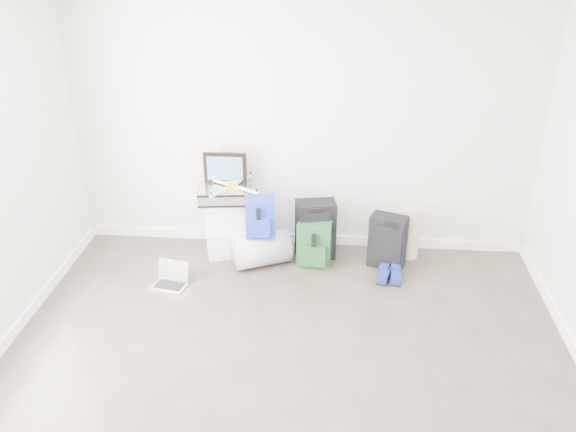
# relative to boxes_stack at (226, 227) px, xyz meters

# --- Properties ---
(ground) EXTENTS (5.00, 5.00, 0.00)m
(ground) POSITION_rel_boxes_stack_xyz_m (0.75, -2.22, -0.30)
(ground) COLOR #352D27
(ground) RESTS_ON ground
(room_envelope) EXTENTS (4.52, 5.02, 2.71)m
(room_envelope) POSITION_rel_boxes_stack_xyz_m (0.75, -2.20, 1.43)
(room_envelope) COLOR silver
(room_envelope) RESTS_ON ground
(boxes_stack) EXTENTS (0.49, 0.43, 0.59)m
(boxes_stack) POSITION_rel_boxes_stack_xyz_m (0.00, 0.00, 0.00)
(boxes_stack) COLOR white
(boxes_stack) RESTS_ON ground
(briefcase) EXTENTS (0.53, 0.42, 0.14)m
(briefcase) POSITION_rel_boxes_stack_xyz_m (-0.00, -0.00, 0.36)
(briefcase) COLOR #B2B2B7
(briefcase) RESTS_ON boxes_stack
(painting) EXTENTS (0.42, 0.04, 0.31)m
(painting) POSITION_rel_boxes_stack_xyz_m (-0.00, 0.10, 0.59)
(painting) COLOR black
(painting) RESTS_ON briefcase
(drone) EXTENTS (0.55, 0.55, 0.06)m
(drone) POSITION_rel_boxes_stack_xyz_m (0.08, -0.02, 0.46)
(drone) COLOR yellow
(drone) RESTS_ON briefcase
(duffel_bag) EXTENTS (0.63, 0.53, 0.33)m
(duffel_bag) POSITION_rel_boxes_stack_xyz_m (0.37, -0.19, -0.13)
(duffel_bag) COLOR gray
(duffel_bag) RESTS_ON ground
(blue_backpack) EXTENTS (0.30, 0.24, 0.39)m
(blue_backpack) POSITION_rel_boxes_stack_xyz_m (0.37, -0.22, 0.23)
(blue_backpack) COLOR #1A22AB
(blue_backpack) RESTS_ON duffel_bag
(large_suitcase) EXTENTS (0.42, 0.31, 0.60)m
(large_suitcase) POSITION_rel_boxes_stack_xyz_m (0.89, 0.01, 0.00)
(large_suitcase) COLOR black
(large_suitcase) RESTS_ON ground
(green_backpack) EXTENTS (0.34, 0.26, 0.45)m
(green_backpack) POSITION_rel_boxes_stack_xyz_m (0.89, -0.15, -0.08)
(green_backpack) COLOR #143919
(green_backpack) RESTS_ON ground
(carry_on) EXTENTS (0.39, 0.32, 0.53)m
(carry_on) POSITION_rel_boxes_stack_xyz_m (1.60, -0.12, -0.03)
(carry_on) COLOR black
(carry_on) RESTS_ON ground
(shoes) EXTENTS (0.25, 0.26, 0.08)m
(shoes) POSITION_rel_boxes_stack_xyz_m (1.62, -0.38, -0.26)
(shoes) COLOR black
(shoes) RESTS_ON ground
(rolled_rug) EXTENTS (0.18, 0.18, 0.54)m
(rolled_rug) POSITION_rel_boxes_stack_xyz_m (1.83, 0.09, -0.03)
(rolled_rug) COLOR tan
(rolled_rug) RESTS_ON ground
(laptop) EXTENTS (0.34, 0.27, 0.22)m
(laptop) POSITION_rel_boxes_stack_xyz_m (-0.42, -0.63, -0.24)
(laptop) COLOR silver
(laptop) RESTS_ON ground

